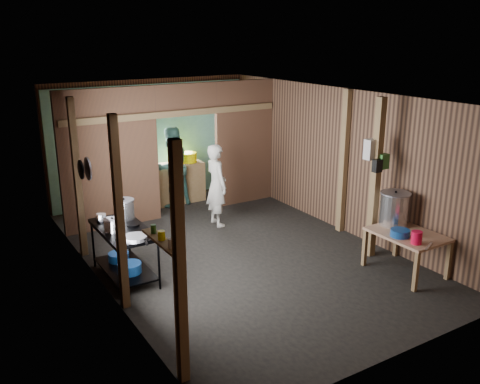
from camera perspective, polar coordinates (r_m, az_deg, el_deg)
floor at (r=8.81m, az=-0.69°, el=-6.52°), size 4.50×7.00×0.00m
ceiling at (r=8.12m, az=-0.75°, el=10.53°), size 4.50×7.00×0.00m
wall_back at (r=11.43m, az=-9.79°, el=5.64°), size 4.50×0.00×2.60m
wall_front at (r=5.81m, az=17.38°, el=-6.33°), size 4.50×0.00×2.60m
wall_left at (r=7.52m, az=-15.61°, el=-0.81°), size 0.00×7.00×2.60m
wall_right at (r=9.68m, az=10.82°, el=3.49°), size 0.00×7.00×2.60m
partition_left at (r=9.81m, az=-14.10°, el=3.46°), size 1.85×0.10×2.60m
partition_right at (r=10.99m, az=0.46°, el=5.43°), size 1.35×0.10×2.60m
partition_header at (r=10.20m, az=-5.96°, el=10.11°), size 1.30×0.10×0.60m
turquoise_panel at (r=11.39m, az=-9.66°, el=5.34°), size 4.40×0.06×2.50m
back_counter at (r=11.26m, az=-7.10°, el=1.00°), size 1.20×0.50×0.85m
wall_clock at (r=11.33m, az=-8.57°, el=8.68°), size 0.20×0.03×0.20m
post_left_a at (r=5.25m, az=-6.67°, el=-8.23°), size 0.10×0.12×2.60m
post_left_b at (r=6.81m, az=-13.12°, el=-2.50°), size 0.10×0.12×2.60m
post_left_c at (r=8.65m, az=-17.43°, el=1.37°), size 0.10×0.12×2.60m
post_right at (r=9.49m, az=11.31°, el=3.19°), size 0.10×0.12×2.60m
post_free at (r=8.51m, az=14.66°, el=1.35°), size 0.12×0.12×2.60m
cross_beam at (r=10.08m, az=-7.08°, el=8.56°), size 4.40×0.12×0.12m
pan_lid_big at (r=7.80m, az=-16.37°, el=2.46°), size 0.03×0.34×0.34m
pan_lid_small at (r=8.21m, az=-17.07°, el=2.38°), size 0.03×0.30×0.30m
wall_shelf at (r=5.64m, az=-8.59°, el=-5.34°), size 0.14×0.80×0.03m
jar_white at (r=5.40m, az=-7.57°, el=-5.59°), size 0.07×0.07×0.10m
jar_yellow at (r=5.61m, az=-8.62°, el=-4.73°), size 0.08×0.08×0.10m
jar_green at (r=5.80m, az=-9.48°, el=-4.03°), size 0.06×0.06×0.10m
bag_white at (r=8.41m, az=14.27°, el=4.57°), size 0.22×0.15×0.32m
bag_green at (r=8.44m, az=15.43°, el=3.27°), size 0.16×0.12×0.24m
bag_black at (r=8.34m, az=14.84°, el=2.80°), size 0.14×0.10×0.20m
gas_range at (r=7.95m, az=-12.57°, el=-6.55°), size 0.69×1.34×0.79m
prep_table at (r=8.35m, az=17.73°, el=-6.38°), size 0.79×1.08×0.64m
stove_pot_large at (r=8.15m, az=-12.59°, el=-1.89°), size 0.42×0.42×0.32m
stove_pot_med at (r=7.67m, az=-13.85°, el=-3.62°), size 0.27×0.27×0.21m
stove_saucepan at (r=8.18m, az=-15.04°, el=-2.69°), size 0.19×0.19×0.10m
frying_pan at (r=7.33m, az=-11.42°, el=-4.94°), size 0.46×0.62×0.08m
blue_tub_front at (r=7.86m, az=-12.04°, el=-8.15°), size 0.35×0.35×0.14m
blue_tub_back at (r=8.28m, az=-13.18°, el=-6.95°), size 0.32×0.32×0.13m
stock_pot at (r=8.46m, az=16.59°, el=-1.81°), size 0.47×0.47×0.54m
wash_basin at (r=8.05m, az=17.16°, el=-4.33°), size 0.33×0.33×0.11m
pink_bucket at (r=7.84m, az=18.82°, el=-4.76°), size 0.17×0.17×0.19m
knife at (r=7.83m, az=20.04°, el=-5.59°), size 0.29×0.15×0.01m
yellow_tub at (r=11.26m, az=-5.72°, el=3.82°), size 0.37×0.37×0.21m
cook at (r=9.76m, az=-2.59°, el=0.76°), size 0.39×0.58×1.57m
worker_back at (r=10.91m, az=-7.54°, el=2.73°), size 0.95×0.82×1.69m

